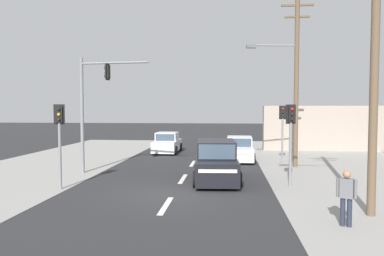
% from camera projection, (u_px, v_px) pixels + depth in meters
% --- Properties ---
extents(ground_plane, '(140.00, 140.00, 0.00)m').
position_uv_depth(ground_plane, '(174.00, 193.00, 15.02)').
color(ground_plane, '#28282B').
extents(lane_dash_near, '(0.20, 2.40, 0.01)m').
position_uv_depth(lane_dash_near, '(166.00, 206.00, 13.03)').
color(lane_dash_near, silver).
rests_on(lane_dash_near, ground).
extents(lane_dash_mid, '(0.20, 2.40, 0.01)m').
position_uv_depth(lane_dash_mid, '(183.00, 179.00, 18.00)').
color(lane_dash_mid, silver).
rests_on(lane_dash_mid, ground).
extents(lane_dash_far, '(0.20, 2.40, 0.01)m').
position_uv_depth(lane_dash_far, '(193.00, 164.00, 22.97)').
color(lane_dash_far, silver).
rests_on(lane_dash_far, ground).
extents(kerb_left_verge, '(8.00, 40.00, 0.02)m').
position_uv_depth(kerb_left_verge, '(26.00, 172.00, 19.81)').
color(kerb_left_verge, gray).
rests_on(kerb_left_verge, ground).
extents(utility_pole_foreground_right, '(3.78, 0.45, 10.20)m').
position_uv_depth(utility_pole_foreground_right, '(371.00, 41.00, 11.50)').
color(utility_pole_foreground_right, brown).
rests_on(utility_pole_foreground_right, ground).
extents(utility_pole_midground_right, '(3.77, 0.67, 9.65)m').
position_uv_depth(utility_pole_midground_right, '(294.00, 77.00, 21.24)').
color(utility_pole_midground_right, brown).
rests_on(utility_pole_midground_right, ground).
extents(traffic_signal_mast, '(3.68, 0.50, 6.00)m').
position_uv_depth(traffic_signal_mast, '(92.00, 100.00, 19.27)').
color(traffic_signal_mast, slate).
rests_on(traffic_signal_mast, ground).
extents(pedestal_signal_right_kerb, '(0.44, 0.31, 3.56)m').
position_uv_depth(pedestal_signal_right_kerb, '(291.00, 131.00, 16.17)').
color(pedestal_signal_right_kerb, slate).
rests_on(pedestal_signal_right_kerb, ground).
extents(pedestal_signal_left_kerb, '(0.43, 0.31, 3.56)m').
position_uv_depth(pedestal_signal_left_kerb, '(60.00, 132.00, 15.49)').
color(pedestal_signal_left_kerb, slate).
rests_on(pedestal_signal_left_kerb, ground).
extents(pedestal_signal_far_median, '(0.44, 0.29, 3.56)m').
position_uv_depth(pedestal_signal_far_median, '(283.00, 124.00, 23.08)').
color(pedestal_signal_far_median, slate).
rests_on(pedestal_signal_far_median, ground).
extents(shopfront_wall_far, '(12.00, 1.00, 3.60)m').
position_uv_depth(shopfront_wall_far, '(339.00, 128.00, 29.77)').
color(shopfront_wall_far, '#A39384').
rests_on(shopfront_wall_far, ground).
extents(suv_oncoming_mid, '(2.26, 4.63, 1.90)m').
position_uv_depth(suv_oncoming_mid, '(216.00, 162.00, 17.38)').
color(suv_oncoming_mid, black).
rests_on(suv_oncoming_mid, ground).
extents(sedan_crossing_left, '(1.94, 4.26, 1.56)m').
position_uv_depth(sedan_crossing_left, '(239.00, 150.00, 24.33)').
color(sedan_crossing_left, silver).
rests_on(sedan_crossing_left, ground).
extents(sedan_oncoming_near, '(1.92, 4.25, 1.56)m').
position_uv_depth(sedan_oncoming_near, '(167.00, 143.00, 28.69)').
color(sedan_oncoming_near, silver).
rests_on(sedan_oncoming_near, ground).
extents(pedestrian_at_kerb, '(0.52, 0.35, 1.63)m').
position_uv_depth(pedestrian_at_kerb, '(346.00, 195.00, 10.63)').
color(pedestrian_at_kerb, '#232838').
rests_on(pedestrian_at_kerb, ground).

